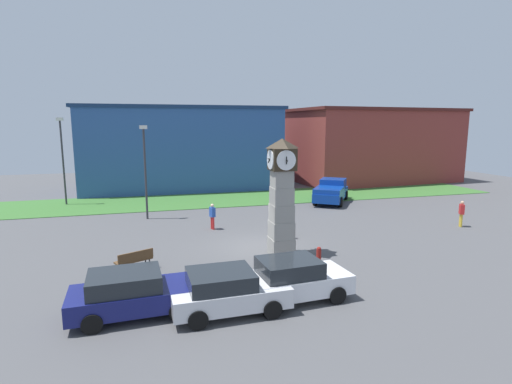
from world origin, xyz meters
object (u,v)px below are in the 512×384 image
Objects in this scene: car_by_building at (294,279)px; pedestrian_crossing_lot at (212,215)px; car_near_tower at (227,291)px; bench at (134,259)px; pickup_truck at (331,191)px; street_lamp_far_side at (145,166)px; pedestrian_near_bench at (462,212)px; bollard_near_tower at (319,257)px; clock_tower at (282,196)px; street_lamp_near_road at (63,155)px; pedestrian_by_cars at (285,222)px; bollard_mid_row at (302,266)px; car_navy_sedan at (132,293)px.

pedestrian_crossing_lot reaches higher than car_by_building.
bench is at bearing 122.61° from car_near_tower.
pickup_truck reaches higher than car_by_building.
pedestrian_crossing_lot is 6.08m from street_lamp_far_side.
street_lamp_far_side is (-2.51, 14.78, 2.88)m from car_near_tower.
car_near_tower is 5.81m from bench.
street_lamp_far_side is at bearing 158.53° from pedestrian_near_bench.
car_near_tower is 2.53× the size of pedestrian_crossing_lot.
pickup_truck reaches higher than bollard_near_tower.
street_lamp_near_road reaches higher than clock_tower.
bollard_near_tower is 0.61× the size of pedestrian_crossing_lot.
clock_tower is at bearing 76.26° from car_by_building.
street_lamp_near_road is (-25.05, 14.14, 2.99)m from pedestrian_near_bench.
pedestrian_near_bench is at bearing 26.99° from car_by_building.
pedestrian_crossing_lot is 0.25× the size of street_lamp_far_side.
pedestrian_near_bench is 0.24× the size of street_lamp_near_road.
pedestrian_by_cars is 10.48m from street_lamp_far_side.
pedestrian_by_cars is (-7.20, -8.89, 0.03)m from pickup_truck.
pedestrian_near_bench is 0.98× the size of pedestrian_by_cars.
street_lamp_near_road is (-13.54, 13.68, 2.97)m from pedestrian_by_cars.
bollard_mid_row is 7.28m from bench.
pedestrian_by_cars is at bearing 42.22° from car_navy_sedan.
car_by_building is 0.63× the size of street_lamp_far_side.
car_near_tower is at bearing -148.29° from bollard_mid_row.
bench is 1.06× the size of pedestrian_crossing_lot.
pedestrian_near_bench is at bearing -21.47° from street_lamp_far_side.
pedestrian_near_bench is (19.45, 6.74, 0.17)m from car_navy_sedan.
street_lamp_near_road is at bearing 108.54° from bench.
car_by_building is (-2.22, -2.76, 0.29)m from bollard_near_tower.
bollard_mid_row is 16.72m from pickup_truck.
car_near_tower is (-4.79, -3.09, 0.27)m from bollard_near_tower.
bollard_near_tower is (1.02, -2.18, -2.44)m from clock_tower.
street_lamp_far_side reaches higher than pickup_truck.
car_near_tower reaches higher than bollard_near_tower.
car_navy_sedan is 4.28m from bench.
pedestrian_crossing_lot is (-2.47, 5.64, -2.02)m from clock_tower.
street_lamp_far_side is at bearing 116.21° from bollard_mid_row.
pedestrian_near_bench is (13.80, 7.03, 0.16)m from car_by_building.
bench is 1.00× the size of pedestrian_by_cars.
car_near_tower is 20.60m from pickup_truck.
car_navy_sedan is 2.57× the size of bench.
bench is at bearing 141.32° from car_by_building.
bench is (-7.91, 1.80, 0.04)m from bollard_near_tower.
clock_tower is at bearing 3.16° from bench.
pedestrian_near_bench reaches higher than bollard_near_tower.
street_lamp_far_side is at bearing 123.45° from clock_tower.
street_lamp_far_side is (6.18, -6.72, -0.30)m from street_lamp_near_road.
bollard_near_tower is 1.41m from bollard_mid_row.
bollard_mid_row is 0.23× the size of car_by_building.
car_by_building is 18.92m from pickup_truck.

